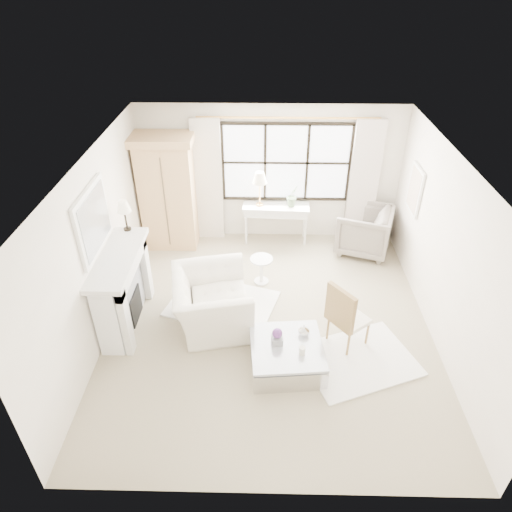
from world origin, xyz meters
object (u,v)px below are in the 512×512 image
object	(u,v)px
armoire	(168,192)
console_table	(276,223)
coffee_table	(286,356)
club_armchair	(212,302)

from	to	relation	value
armoire	console_table	xyz separation A→B (m)	(2.07, 0.15, -0.74)
armoire	coffee_table	world-z (taller)	armoire
console_table	coffee_table	xyz separation A→B (m)	(0.11, -3.39, -0.22)
armoire	console_table	size ratio (longest dim) A/B	1.69
club_armchair	coffee_table	world-z (taller)	club_armchair
club_armchair	coffee_table	distance (m)	1.46
armoire	coffee_table	bearing A→B (deg)	-56.25
armoire	club_armchair	xyz separation A→B (m)	(1.04, -2.37, -0.71)
coffee_table	console_table	bearing A→B (deg)	86.68
club_armchair	armoire	bearing A→B (deg)	12.67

